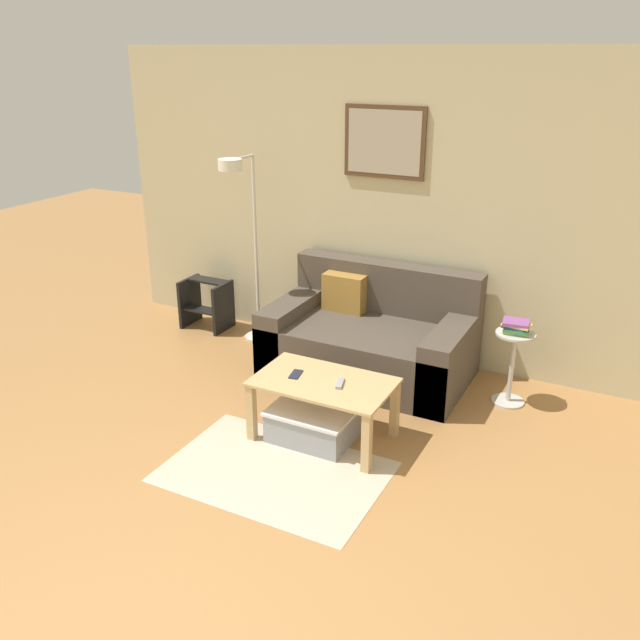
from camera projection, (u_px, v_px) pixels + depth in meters
The scene contains 11 objects.
wall_back at pixel (408, 210), 5.57m from camera, with size 5.60×0.09×2.55m.
area_rug at pixel (274, 472), 4.34m from camera, with size 1.39×0.94×0.01m, color #C1B299.
couch at pixel (370, 340), 5.57m from camera, with size 1.62×0.96×0.86m.
coffee_table at pixel (323, 392), 4.59m from camera, with size 0.93×0.56×0.44m.
storage_bin at pixel (314, 423), 4.68m from camera, with size 0.58×0.46×0.23m.
floor_lamp at pixel (243, 224), 5.77m from camera, with size 0.26×0.57×1.70m.
side_table at pixel (512, 362), 5.07m from camera, with size 0.29×0.29×0.58m.
book_stack at pixel (516, 327), 4.96m from camera, with size 0.22×0.19×0.09m.
remote_control at pixel (340, 383), 4.51m from camera, with size 0.04×0.15×0.02m, color #99999E.
cell_phone at pixel (296, 374), 4.64m from camera, with size 0.07×0.14×0.01m, color #1E2338.
step_stool at pixel (206, 303), 6.50m from camera, with size 0.43×0.33×0.47m.
Camera 1 is at (1.86, -1.63, 2.53)m, focal length 38.00 mm.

